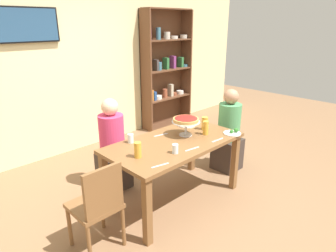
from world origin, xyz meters
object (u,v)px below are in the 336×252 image
object	(u,v)px
diner_head_east	(228,136)
diner_far_left	(113,151)
deep_dish_pizza_stand	(186,121)
water_glass_clear_near	(175,149)
beer_glass_amber_short	(205,123)
salad_plate_far_diner	(186,124)
salad_plate_near_diner	(233,133)
cutlery_knife_near	(161,135)
cutlery_fork_near	(160,165)
beer_glass_amber_tall	(206,128)
cutlery_fork_far	(192,149)
chair_head_west	(98,204)
television	(28,25)
water_glass_clear_far	(131,138)
dining_table	(174,149)
bookshelf	(165,69)
beer_glass_amber_spare	(138,150)
cutlery_knife_far	(218,140)

from	to	relation	value
diner_head_east	diner_far_left	bearing A→B (deg)	-26.29
deep_dish_pizza_stand	water_glass_clear_near	size ratio (longest dim) A/B	3.45
beer_glass_amber_short	salad_plate_far_diner	bearing A→B (deg)	101.40
salad_plate_near_diner	cutlery_knife_near	xyz separation A→B (m)	(-0.63, 0.56, -0.01)
salad_plate_near_diner	cutlery_fork_near	world-z (taller)	salad_plate_near_diner
beer_glass_amber_tall	cutlery_fork_far	size ratio (longest dim) A/B	0.90
chair_head_west	cutlery_knife_near	distance (m)	1.15
television	diner_head_east	bearing A→B (deg)	-50.95
diner_head_east	cutlery_fork_far	distance (m)	1.18
television	diner_head_east	size ratio (longest dim) A/B	0.70
cutlery_knife_near	salad_plate_near_diner	bearing A→B (deg)	150.80
water_glass_clear_far	television	bearing A→B (deg)	97.33
deep_dish_pizza_stand	salad_plate_far_diner	world-z (taller)	deep_dish_pizza_stand
television	diner_head_east	distance (m)	3.06
chair_head_west	beer_glass_amber_short	world-z (taller)	beer_glass_amber_short
cutlery_fork_near	cutlery_fork_far	size ratio (longest dim) A/B	1.00
dining_table	diner_far_left	size ratio (longest dim) A/B	1.33
television	water_glass_clear_far	world-z (taller)	television
cutlery_knife_near	cutlery_fork_near	bearing A→B (deg)	58.88
bookshelf	beer_glass_amber_tall	xyz separation A→B (m)	(-1.42, -2.13, -0.29)
diner_head_east	beer_glass_amber_short	size ratio (longest dim) A/B	7.31
bookshelf	television	bearing A→B (deg)	177.91
chair_head_west	water_glass_clear_far	xyz separation A→B (m)	(0.68, 0.40, 0.30)
diner_head_east	beer_glass_amber_short	world-z (taller)	diner_head_east
deep_dish_pizza_stand	salad_plate_near_diner	bearing A→B (deg)	-39.95
television	water_glass_clear_far	xyz separation A→B (m)	(0.23, -1.81, -1.15)
beer_glass_amber_short	cutlery_knife_near	size ratio (longest dim) A/B	0.87
bookshelf	beer_glass_amber_short	size ratio (longest dim) A/B	14.06
beer_glass_amber_short	cutlery_knife_near	world-z (taller)	beer_glass_amber_short
beer_glass_amber_spare	cutlery_knife_far	bearing A→B (deg)	-17.32
cutlery_fork_near	salad_plate_far_diner	bearing A→B (deg)	43.04
water_glass_clear_far	cutlery_knife_far	xyz separation A→B (m)	(0.73, -0.62, -0.05)
cutlery_knife_near	dining_table	bearing A→B (deg)	98.75
bookshelf	cutlery_knife_near	world-z (taller)	bookshelf
diner_far_left	cutlery_fork_far	xyz separation A→B (m)	(0.31, -1.00, 0.25)
water_glass_clear_near	beer_glass_amber_short	bearing A→B (deg)	16.57
salad_plate_near_diner	salad_plate_far_diner	distance (m)	0.61
beer_glass_amber_spare	cutlery_knife_far	world-z (taller)	beer_glass_amber_spare
diner_far_left	beer_glass_amber_short	distance (m)	1.17
bookshelf	chair_head_west	world-z (taller)	bookshelf
water_glass_clear_far	cutlery_fork_far	size ratio (longest dim) A/B	0.55
salad_plate_far_diner	cutlery_fork_near	distance (m)	1.14
bookshelf	beer_glass_amber_short	world-z (taller)	bookshelf
beer_glass_amber_short	cutlery_fork_near	size ratio (longest dim) A/B	0.87
bookshelf	cutlery_fork_near	distance (m)	3.32
water_glass_clear_far	diner_head_east	bearing A→B (deg)	-10.90
salad_plate_near_diner	bookshelf	bearing A→B (deg)	63.39
deep_dish_pizza_stand	water_glass_clear_far	bearing A→B (deg)	155.37
chair_head_west	cutlery_fork_near	distance (m)	0.64
beer_glass_amber_tall	water_glass_clear_near	bearing A→B (deg)	-169.76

